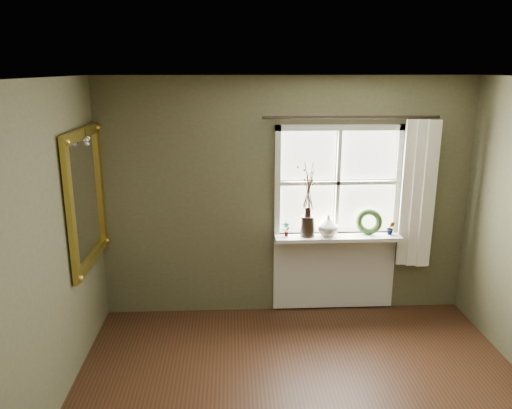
{
  "coord_description": "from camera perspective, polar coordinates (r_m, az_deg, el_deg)",
  "views": [
    {
      "loc": [
        -0.59,
        -2.94,
        2.67
      ],
      "look_at": [
        -0.36,
        1.55,
        1.44
      ],
      "focal_mm": 35.0,
      "sensor_mm": 36.0,
      "label": 1
    }
  ],
  "objects": [
    {
      "name": "gilt_mirror",
      "position": [
        4.98,
        -18.82,
        0.76
      ],
      "size": [
        0.1,
        1.1,
        1.31
      ],
      "color": "white",
      "rests_on": "wall_left"
    },
    {
      "name": "wall_left",
      "position": [
        3.56,
        -27.26,
        -9.1
      ],
      "size": [
        0.1,
        4.5,
        2.6
      ],
      "primitive_type": "cube",
      "color": "brown",
      "rests_on": "ground"
    },
    {
      "name": "wreath",
      "position": [
        5.56,
        12.77,
        -2.23
      ],
      "size": [
        0.31,
        0.19,
        0.29
      ],
      "primitive_type": "torus",
      "rotation": [
        1.36,
        0.0,
        -0.26
      ],
      "color": "#2A421D",
      "rests_on": "window_sill"
    },
    {
      "name": "ceiling",
      "position": [
        3.0,
        8.69,
        13.87
      ],
      "size": [
        4.5,
        4.5,
        0.0
      ],
      "primitive_type": "plane",
      "color": "silver",
      "rests_on": "ground"
    },
    {
      "name": "potted_plant_left",
      "position": [
        5.36,
        3.47,
        -2.83
      ],
      "size": [
        0.1,
        0.09,
        0.16
      ],
      "primitive_type": "imported",
      "rotation": [
        0.0,
        0.0,
        0.38
      ],
      "color": "#2A421D",
      "rests_on": "window_sill"
    },
    {
      "name": "window_sill",
      "position": [
        5.48,
        9.3,
        -3.7
      ],
      "size": [
        1.36,
        0.26,
        0.04
      ],
      "primitive_type": "cube",
      "color": "silver",
      "rests_on": "wall_back"
    },
    {
      "name": "window_apron",
      "position": [
        5.73,
        8.88,
        -7.51
      ],
      "size": [
        1.36,
        0.04,
        0.88
      ],
      "primitive_type": "cube",
      "color": "silver",
      "rests_on": "ground"
    },
    {
      "name": "cream_vase",
      "position": [
        5.41,
        8.23,
        -2.38
      ],
      "size": [
        0.28,
        0.28,
        0.23
      ],
      "primitive_type": "imported",
      "rotation": [
        0.0,
        0.0,
        -0.31
      ],
      "color": "beige",
      "rests_on": "window_sill"
    },
    {
      "name": "curtain_rod",
      "position": [
        5.28,
        10.86,
        9.76
      ],
      "size": [
        1.84,
        0.03,
        0.03
      ],
      "primitive_type": "cylinder",
      "rotation": [
        0.0,
        1.57,
        0.0
      ],
      "color": "black",
      "rests_on": "wall_back"
    },
    {
      "name": "dark_jug",
      "position": [
        5.38,
        5.91,
        -2.47
      ],
      "size": [
        0.16,
        0.16,
        0.22
      ],
      "primitive_type": "cylinder",
      "rotation": [
        0.0,
        0.0,
        -0.04
      ],
      "color": "black",
      "rests_on": "window_sill"
    },
    {
      "name": "window_frame",
      "position": [
        5.42,
        9.32,
        2.48
      ],
      "size": [
        1.36,
        0.06,
        1.24
      ],
      "color": "silver",
      "rests_on": "wall_back"
    },
    {
      "name": "wall_back",
      "position": [
        5.44,
        3.42,
        0.76
      ],
      "size": [
        4.0,
        0.1,
        2.6
      ],
      "primitive_type": "cube",
      "color": "brown",
      "rests_on": "ground"
    },
    {
      "name": "potted_plant_right",
      "position": [
        5.6,
        15.16,
        -2.6
      ],
      "size": [
        0.1,
        0.09,
        0.15
      ],
      "primitive_type": "imported",
      "rotation": [
        0.0,
        0.0,
        -0.3
      ],
      "color": "#2A421D",
      "rests_on": "window_sill"
    },
    {
      "name": "curtain",
      "position": [
        5.59,
        17.93,
        1.11
      ],
      "size": [
        0.36,
        0.12,
        1.59
      ],
      "primitive_type": "cube",
      "color": "white",
      "rests_on": "wall_back"
    }
  ]
}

